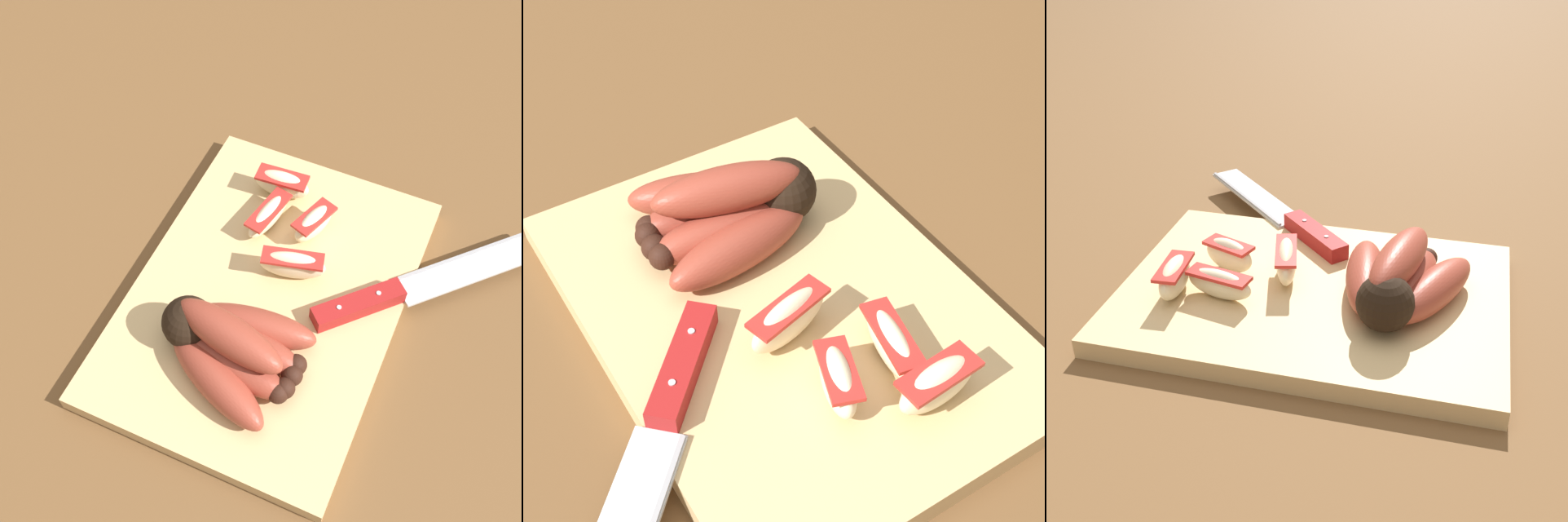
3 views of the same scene
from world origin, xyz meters
The scene contains 8 objects.
ground_plane centered at (0.00, 0.00, 0.00)m, with size 6.00×6.00×0.00m, color brown.
cutting_board centered at (-0.01, -0.01, 0.01)m, with size 0.38×0.27×0.02m, color tan.
banana_bunch centered at (0.07, -0.02, 0.04)m, with size 0.14×0.15×0.07m.
chefs_knife centered at (-0.06, 0.11, 0.03)m, with size 0.22×0.22×0.02m.
apple_wedge_near centered at (-0.09, -0.05, 0.04)m, with size 0.07×0.03×0.03m.
apple_wedge_middle centered at (-0.10, 0.00, 0.04)m, with size 0.06×0.04×0.04m.
apple_wedge_far centered at (-0.14, -0.05, 0.04)m, with size 0.03×0.07×0.04m.
apple_wedge_extra centered at (-0.04, 0.00, 0.04)m, with size 0.04×0.07×0.04m.
Camera 2 is at (-0.36, 0.20, 0.48)m, focal length 56.92 mm.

